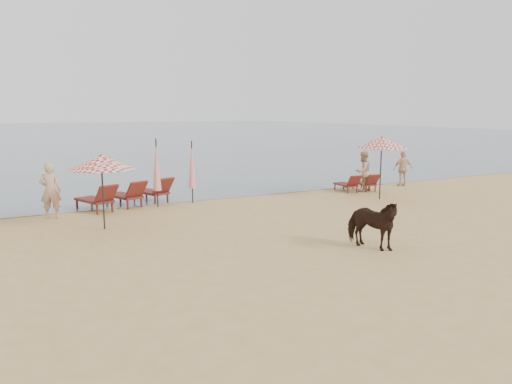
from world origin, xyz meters
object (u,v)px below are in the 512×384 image
Objects in this scene: umbrella_open_left_a at (101,162)px; umbrella_closed_left at (192,165)px; umbrella_open_right at (382,143)px; beachgoer_right_b at (403,169)px; cow at (371,224)px; beachgoer_left at (50,190)px; umbrella_closed_right at (157,165)px; lounger_cluster_left at (127,194)px; lounger_cluster_right at (357,183)px; beachgoer_right_a at (363,171)px.

umbrella_closed_left is (3.97, 2.86, -0.56)m from umbrella_open_left_a.
beachgoer_right_b is (3.47, 2.26, -1.47)m from umbrella_open_right.
umbrella_open_right is 7.90m from cow.
beachgoer_left reaches higher than beachgoer_right_b.
cow is at bearing -69.06° from umbrella_closed_right.
lounger_cluster_left is 10.06m from lounger_cluster_right.
lounger_cluster_right is 0.69× the size of umbrella_closed_left.
beachgoer_left is at bearing -175.86° from lounger_cluster_right.
cow is at bearing -84.27° from lounger_cluster_left.
umbrella_open_left_a is 1.27× the size of beachgoer_right_a.
lounger_cluster_left is at bearing 58.48° from umbrella_open_left_a.
cow is at bearing -121.33° from lounger_cluster_right.
beachgoer_right_b is at bearing 2.64° from umbrella_open_left_a.
umbrella_closed_left is at bearing 11.90° from beachgoer_right_b.
beachgoer_left reaches higher than lounger_cluster_right.
umbrella_closed_right is (-8.51, 2.70, -0.73)m from umbrella_open_right.
umbrella_open_right is 1.42× the size of beachgoer_right_a.
umbrella_closed_right is at bearing -175.11° from umbrella_closed_left.
beachgoer_right_b is at bearing 22.12° from cow.
lounger_cluster_left is 2.31× the size of cow.
umbrella_closed_right is 1.53× the size of beachgoer_right_b.
umbrella_open_right is at bearing 60.40° from beachgoer_right_a.
beachgoer_left is 12.94m from beachgoer_right_a.
cow is 10.59m from beachgoer_left.
beachgoer_left reaches higher than lounger_cluster_left.
umbrella_open_right is at bearing -6.17° from umbrella_open_left_a.
umbrella_closed_right is 12.01m from beachgoer_right_b.
umbrella_open_right is 4.39m from beachgoer_right_b.
lounger_cluster_right is 9.08m from umbrella_closed_right.
beachgoer_left is (-12.27, 2.43, -1.36)m from umbrella_open_right.
umbrella_open_left_a is 1.45× the size of cow.
umbrella_closed_left is 8.62m from cow.
beachgoer_right_a is at bearing -5.23° from umbrella_closed_right.
beachgoer_right_a is (12.93, -0.57, -0.04)m from beachgoer_left.
umbrella_open_right reaches higher than beachgoer_right_a.
lounger_cluster_right is at bearing -26.78° from lounger_cluster_left.
umbrella_open_right is at bearing -21.77° from umbrella_closed_left.
umbrella_closed_right is 3.82m from beachgoer_left.
lounger_cluster_left is 3.90m from umbrella_open_left_a.
umbrella_open_right reaches higher than beachgoer_left.
umbrella_closed_left reaches higher than lounger_cluster_left.
umbrella_open_left_a is at bearing 23.95° from beachgoer_right_b.
beachgoer_right_b is at bearing 178.24° from beachgoer_right_a.
cow reaches higher than lounger_cluster_left.
lounger_cluster_right is 0.57m from beachgoer_right_a.
umbrella_closed_right reaches higher than beachgoer_right_b.
umbrella_open_left_a reaches higher than beachgoer_left.
cow is 9.56m from beachgoer_right_a.
umbrella_closed_left is 1.45m from umbrella_closed_right.
umbrella_open_left_a reaches higher than beachgoer_right_b.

